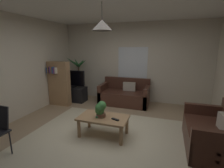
% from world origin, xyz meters
% --- Properties ---
extents(floor, '(4.96, 5.07, 0.02)m').
position_xyz_m(floor, '(0.00, 0.00, -0.01)').
color(floor, '#9E8466').
rests_on(floor, ground).
extents(rug, '(3.22, 2.79, 0.01)m').
position_xyz_m(rug, '(0.00, -0.20, 0.00)').
color(rug, beige).
rests_on(rug, ground).
extents(wall_back, '(5.08, 0.06, 2.64)m').
position_xyz_m(wall_back, '(0.00, 2.57, 1.32)').
color(wall_back, beige).
rests_on(wall_back, ground).
extents(wall_left, '(0.06, 5.07, 2.64)m').
position_xyz_m(wall_left, '(-2.51, 0.00, 1.32)').
color(wall_left, beige).
rests_on(wall_left, ground).
extents(ceiling, '(4.96, 5.07, 0.02)m').
position_xyz_m(ceiling, '(0.00, 0.00, 2.65)').
color(ceiling, white).
extents(window_pane, '(1.00, 0.01, 1.14)m').
position_xyz_m(window_pane, '(-0.01, 2.53, 1.27)').
color(window_pane, white).
extents(couch_under_window, '(1.57, 0.84, 0.82)m').
position_xyz_m(couch_under_window, '(-0.15, 2.06, 0.27)').
color(couch_under_window, '#47281E').
rests_on(couch_under_window, ground).
extents(couch_right_side, '(0.84, 1.34, 0.82)m').
position_xyz_m(couch_right_side, '(2.00, 0.14, 0.28)').
color(couch_right_side, '#47281E').
rests_on(couch_right_side, ground).
extents(coffee_table, '(1.02, 0.59, 0.42)m').
position_xyz_m(coffee_table, '(-0.07, -0.07, 0.35)').
color(coffee_table, '#A87F56').
rests_on(coffee_table, ground).
extents(book_on_table_0, '(0.16, 0.14, 0.03)m').
position_xyz_m(book_on_table_0, '(-0.13, -0.11, 0.44)').
color(book_on_table_0, '#387247').
rests_on(book_on_table_0, coffee_table).
extents(book_on_table_1, '(0.15, 0.11, 0.03)m').
position_xyz_m(book_on_table_1, '(-0.12, -0.09, 0.46)').
color(book_on_table_1, '#72387F').
rests_on(book_on_table_1, coffee_table).
extents(book_on_table_2, '(0.15, 0.13, 0.02)m').
position_xyz_m(book_on_table_2, '(-0.13, -0.09, 0.49)').
color(book_on_table_2, black).
rests_on(book_on_table_2, coffee_table).
extents(remote_on_table_0, '(0.17, 0.10, 0.02)m').
position_xyz_m(remote_on_table_0, '(0.21, -0.13, 0.43)').
color(remote_on_table_0, black).
rests_on(remote_on_table_0, coffee_table).
extents(potted_plant_on_table, '(0.23, 0.21, 0.34)m').
position_xyz_m(potted_plant_on_table, '(-0.11, -0.10, 0.61)').
color(potted_plant_on_table, brown).
rests_on(potted_plant_on_table, coffee_table).
extents(tv_stand, '(0.90, 0.44, 0.50)m').
position_xyz_m(tv_stand, '(-1.93, 1.79, 0.25)').
color(tv_stand, black).
rests_on(tv_stand, ground).
extents(tv, '(0.93, 0.16, 0.57)m').
position_xyz_m(tv, '(-1.93, 1.77, 0.80)').
color(tv, black).
rests_on(tv, tv_stand).
extents(potted_palm_corner, '(0.77, 0.72, 1.53)m').
position_xyz_m(potted_palm_corner, '(-1.96, 2.27, 0.62)').
color(potted_palm_corner, brown).
rests_on(potted_palm_corner, ground).
extents(bookshelf_corner, '(0.70, 0.31, 1.40)m').
position_xyz_m(bookshelf_corner, '(-2.11, 1.29, 0.72)').
color(bookshelf_corner, '#A87F56').
rests_on(bookshelf_corner, ground).
extents(pendant_lamp, '(0.39, 0.39, 0.50)m').
position_xyz_m(pendant_lamp, '(-0.07, -0.07, 2.24)').
color(pendant_lamp, black).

